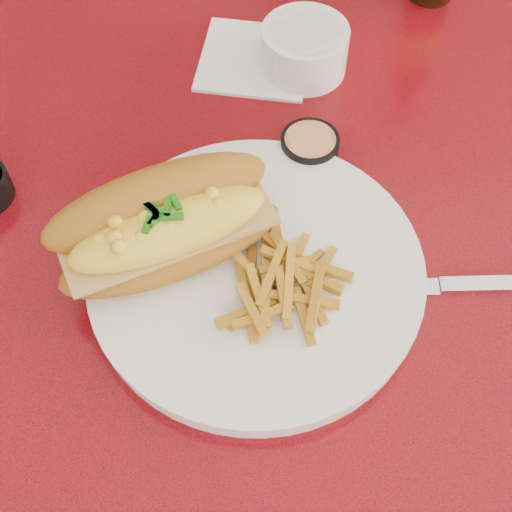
{
  "coord_description": "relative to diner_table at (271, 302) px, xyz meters",
  "views": [
    {
      "loc": [
        -0.06,
        -0.4,
        1.32
      ],
      "look_at": [
        -0.02,
        -0.07,
        0.81
      ],
      "focal_mm": 50.0,
      "sensor_mm": 36.0,
      "label": 1
    }
  ],
  "objects": [
    {
      "name": "ground",
      "position": [
        0.0,
        0.0,
        -0.61
      ],
      "size": [
        8.0,
        8.0,
        0.0
      ],
      "primitive_type": "plane",
      "color": "beige",
      "rests_on": "ground"
    },
    {
      "name": "diner_table",
      "position": [
        0.0,
        0.0,
        0.0
      ],
      "size": [
        1.23,
        0.83,
        0.77
      ],
      "color": "red",
      "rests_on": "ground"
    },
    {
      "name": "booth_bench_far",
      "position": [
        0.0,
        0.81,
        -0.32
      ],
      "size": [
        1.2,
        0.51,
        0.9
      ],
      "color": "#A50B0D",
      "rests_on": "ground"
    },
    {
      "name": "dinner_plate",
      "position": [
        -0.02,
        -0.07,
        0.17
      ],
      "size": [
        0.32,
        0.32,
        0.02
      ],
      "rotation": [
        0.0,
        0.0,
        0.07
      ],
      "color": "white",
      "rests_on": "diner_table"
    },
    {
      "name": "mac_hoagie",
      "position": [
        -0.1,
        -0.04,
        0.22
      ],
      "size": [
        0.22,
        0.16,
        0.09
      ],
      "rotation": [
        0.0,
        0.0,
        0.31
      ],
      "color": "#AD6A1C",
      "rests_on": "dinner_plate"
    },
    {
      "name": "fries_pile",
      "position": [
        -0.0,
        -0.09,
        0.2
      ],
      "size": [
        0.11,
        0.1,
        0.03
      ],
      "primitive_type": null,
      "rotation": [
        0.0,
        0.0,
        0.07
      ],
      "color": "gold",
      "rests_on": "dinner_plate"
    },
    {
      "name": "fork",
      "position": [
        0.03,
        -0.01,
        0.18
      ],
      "size": [
        0.05,
        0.13,
        0.0
      ],
      "rotation": [
        0.0,
        0.0,
        1.84
      ],
      "color": "silver",
      "rests_on": "dinner_plate"
    },
    {
      "name": "gravy_ramekin",
      "position": [
        0.06,
        0.2,
        0.19
      ],
      "size": [
        0.1,
        0.1,
        0.05
      ],
      "rotation": [
        0.0,
        0.0,
        0.07
      ],
      "color": "white",
      "rests_on": "diner_table"
    },
    {
      "name": "sauce_cup_right",
      "position": [
        0.04,
        0.07,
        0.18
      ],
      "size": [
        0.07,
        0.07,
        0.03
      ],
      "rotation": [
        0.0,
        0.0,
        -0.31
      ],
      "color": "black",
      "rests_on": "diner_table"
    },
    {
      "name": "knife",
      "position": [
        0.13,
        -0.09,
        0.16
      ],
      "size": [
        0.22,
        0.03,
        0.01
      ],
      "rotation": [
        0.0,
        0.0,
        -0.09
      ],
      "color": "silver",
      "rests_on": "diner_table"
    },
    {
      "name": "paper_napkin",
      "position": [
        0.01,
        0.22,
        0.16
      ],
      "size": [
        0.15,
        0.15,
        0.0
      ],
      "primitive_type": "cube",
      "rotation": [
        0.0,
        0.0,
        -0.26
      ],
      "color": "white",
      "rests_on": "diner_table"
    }
  ]
}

